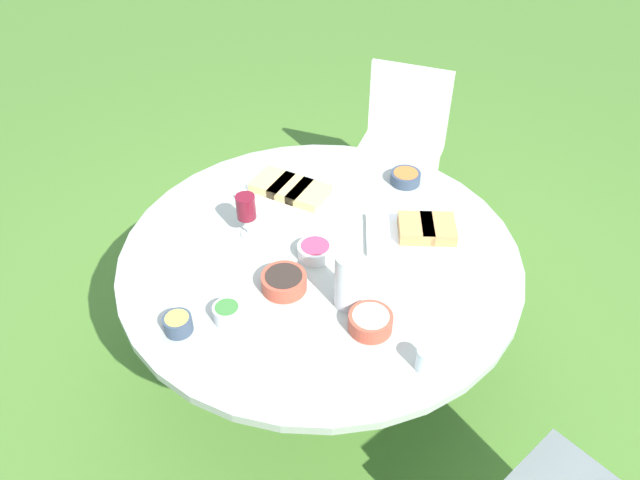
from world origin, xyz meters
TOP-DOWN VIEW (x-y plane):
  - ground_plane at (0.00, 0.00)m, footprint 40.00×40.00m
  - dining_table at (0.00, 0.00)m, footprint 1.50×1.50m
  - chair_near_right at (0.48, -1.18)m, footprint 0.57×0.55m
  - water_pitcher at (-0.25, 0.13)m, footprint 0.10×0.09m
  - wine_glass at (0.27, 0.11)m, footprint 0.07×0.07m
  - platter_bread_main at (-0.23, -0.32)m, footprint 0.44×0.42m
  - platter_charcuterie at (0.33, -0.17)m, footprint 0.44×0.34m
  - bowl_fries at (0.08, 0.59)m, footprint 0.09×0.09m
  - bowl_salad at (0.00, 0.45)m, footprint 0.10×0.10m
  - bowl_olives at (-0.03, 0.22)m, footprint 0.16×0.16m
  - bowl_dip_red at (0.00, 0.03)m, footprint 0.13×0.13m
  - bowl_dip_cream at (-0.37, 0.16)m, footprint 0.15×0.15m
  - bowl_roasted_veg at (0.03, -0.58)m, footprint 0.13×0.13m
  - cup_water_near at (-0.60, 0.18)m, footprint 0.06×0.06m

SIDE VIEW (x-z plane):
  - ground_plane at x=0.00m, z-range 0.00..0.00m
  - chair_near_right at x=0.48m, z-range 0.08..0.97m
  - dining_table at x=0.00m, z-range 0.30..1.06m
  - platter_charcuterie at x=0.33m, z-range 0.76..0.82m
  - bowl_roasted_veg at x=0.03m, z-range 0.76..0.81m
  - bowl_dip_red at x=0.00m, z-range 0.76..0.81m
  - platter_bread_main at x=-0.23m, z-range 0.76..0.82m
  - bowl_fries at x=0.08m, z-range 0.76..0.82m
  - bowl_salad at x=0.00m, z-range 0.76..0.83m
  - bowl_olives at x=-0.03m, z-range 0.76..0.83m
  - bowl_dip_cream at x=-0.37m, z-range 0.77..0.83m
  - cup_water_near at x=-0.60m, z-range 0.76..0.84m
  - water_pitcher at x=-0.25m, z-range 0.76..0.98m
  - wine_glass at x=0.27m, z-range 0.80..0.98m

